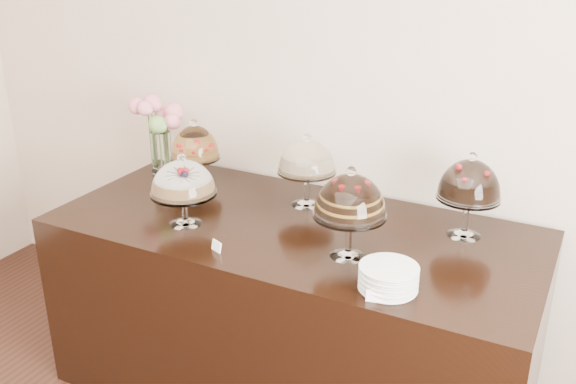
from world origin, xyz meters
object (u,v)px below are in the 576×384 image
at_px(flower_vase, 159,126).
at_px(cake_stand_cheesecake, 307,160).
at_px(cake_stand_sugar_sponge, 183,181).
at_px(plate_stack, 388,278).
at_px(cake_stand_fruit_tart, 195,145).
at_px(display_counter, 293,310).
at_px(cake_stand_choco_layer, 350,199).
at_px(cake_stand_dark_choco, 470,184).

bearing_deg(flower_vase, cake_stand_cheesecake, -3.02).
distance_m(cake_stand_sugar_sponge, plate_stack, 1.03).
relative_size(cake_stand_cheesecake, cake_stand_fruit_tart, 1.03).
bearing_deg(flower_vase, display_counter, -16.91).
relative_size(cake_stand_choco_layer, cake_stand_dark_choco, 1.02).
distance_m(cake_stand_sugar_sponge, cake_stand_cheesecake, 0.60).
bearing_deg(plate_stack, cake_stand_fruit_tart, 155.50).
xyz_separation_m(cake_stand_choco_layer, cake_stand_fruit_tart, (-1.02, 0.39, -0.04)).
bearing_deg(cake_stand_dark_choco, plate_stack, -103.73).
bearing_deg(cake_stand_sugar_sponge, plate_stack, -7.52).
distance_m(display_counter, cake_stand_sugar_sponge, 0.82).
relative_size(display_counter, flower_vase, 5.20).
bearing_deg(cake_stand_choco_layer, display_counter, 154.53).
height_order(cake_stand_choco_layer, cake_stand_fruit_tart, cake_stand_choco_layer).
bearing_deg(cake_stand_cheesecake, cake_stand_sugar_sponge, -131.30).
bearing_deg(cake_stand_fruit_tart, cake_stand_dark_choco, 0.86).
bearing_deg(plate_stack, cake_stand_dark_choco, 76.27).
xyz_separation_m(cake_stand_sugar_sponge, cake_stand_fruit_tart, (-0.24, 0.44, 0.00)).
bearing_deg(plate_stack, cake_stand_choco_layer, 142.23).
xyz_separation_m(cake_stand_choco_layer, plate_stack, (0.23, -0.18, -0.20)).
xyz_separation_m(display_counter, cake_stand_cheesecake, (-0.05, 0.24, 0.68)).
xyz_separation_m(display_counter, flower_vase, (-0.96, 0.29, 0.71)).
bearing_deg(plate_stack, cake_stand_cheesecake, 136.62).
height_order(cake_stand_dark_choco, plate_stack, cake_stand_dark_choco).
relative_size(cake_stand_dark_choco, flower_vase, 0.90).
height_order(flower_vase, plate_stack, flower_vase).
height_order(display_counter, flower_vase, flower_vase).
distance_m(display_counter, flower_vase, 1.23).
bearing_deg(cake_stand_dark_choco, cake_stand_cheesecake, -179.27).
bearing_deg(plate_stack, flower_vase, 157.52).
relative_size(cake_stand_cheesecake, cake_stand_dark_choco, 0.94).
distance_m(cake_stand_choco_layer, cake_stand_fruit_tart, 1.09).
relative_size(cake_stand_sugar_sponge, cake_stand_fruit_tart, 0.96).
relative_size(cake_stand_sugar_sponge, cake_stand_dark_choco, 0.88).
bearing_deg(cake_stand_dark_choco, flower_vase, 178.69).
height_order(cake_stand_sugar_sponge, cake_stand_cheesecake, cake_stand_cheesecake).
xyz_separation_m(cake_stand_sugar_sponge, cake_stand_choco_layer, (0.78, 0.05, 0.05)).
xyz_separation_m(flower_vase, plate_stack, (1.52, -0.63, -0.22)).
bearing_deg(cake_stand_sugar_sponge, flower_vase, 135.87).
height_order(cake_stand_dark_choco, flower_vase, flower_vase).
bearing_deg(cake_stand_fruit_tart, cake_stand_cheesecake, 1.02).
distance_m(cake_stand_cheesecake, plate_stack, 0.87).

